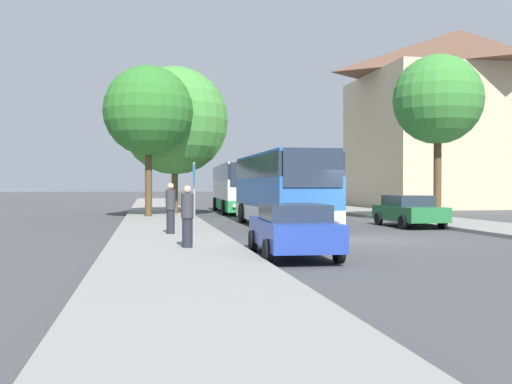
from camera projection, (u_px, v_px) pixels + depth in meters
ground_plane at (368, 239)px, 21.45m from camera, size 300.00×300.00×0.00m
sidewalk_left at (171, 240)px, 20.19m from camera, size 4.00×120.00×0.15m
building_right_background at (460, 118)px, 52.65m from camera, size 16.94×13.80×15.61m
bus_front at (281, 188)px, 27.27m from camera, size 2.83×10.89×3.32m
bus_middle at (238, 187)px, 41.63m from camera, size 3.13×12.09×3.32m
parked_car_left_curb at (293, 229)px, 16.09m from camera, size 2.14×4.63×1.43m
parked_car_right_near at (409, 210)px, 27.57m from camera, size 2.06×4.46×1.46m
bus_stop_sign at (194, 192)px, 18.82m from camera, size 0.08×0.45×2.50m
pedestrian_waiting_near at (171, 208)px, 21.91m from camera, size 0.36×0.36×1.86m
pedestrian_waiting_far at (187, 216)px, 17.11m from camera, size 0.36×0.36×1.77m
tree_left_near at (175, 121)px, 37.36m from camera, size 6.72×6.72×9.16m
tree_left_far at (148, 111)px, 34.03m from camera, size 5.12×5.12×8.57m
tree_right_near at (438, 100)px, 30.98m from camera, size 4.63×4.63×8.54m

